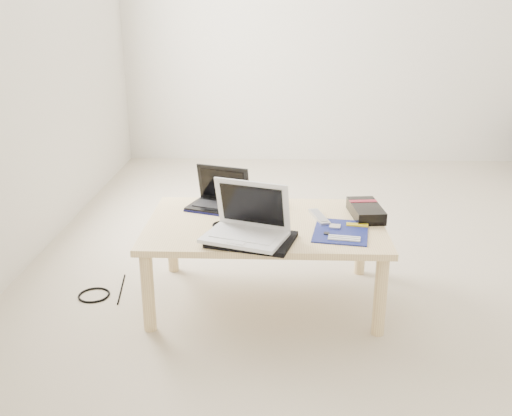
{
  "coord_description": "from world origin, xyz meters",
  "views": [
    {
      "loc": [
        -0.64,
        -3.17,
        1.35
      ],
      "look_at": [
        -0.73,
        -0.69,
        0.47
      ],
      "focal_mm": 40.0,
      "sensor_mm": 36.0,
      "label": 1
    }
  ],
  "objects_px": {
    "coffee_table": "(265,232)",
    "netbook": "(219,199)",
    "gpu_box": "(366,211)",
    "white_laptop": "(247,226)"
  },
  "relations": [
    {
      "from": "coffee_table",
      "to": "netbook",
      "type": "distance_m",
      "value": 0.32
    },
    {
      "from": "coffee_table",
      "to": "netbook",
      "type": "bearing_deg",
      "value": 138.63
    },
    {
      "from": "coffee_table",
      "to": "gpu_box",
      "type": "xyz_separation_m",
      "value": [
        0.48,
        0.1,
        0.08
      ]
    },
    {
      "from": "white_laptop",
      "to": "gpu_box",
      "type": "relative_size",
      "value": 1.41
    },
    {
      "from": "netbook",
      "to": "gpu_box",
      "type": "relative_size",
      "value": 1.18
    },
    {
      "from": "coffee_table",
      "to": "netbook",
      "type": "xyz_separation_m",
      "value": [
        -0.23,
        0.2,
        0.09
      ]
    },
    {
      "from": "gpu_box",
      "to": "white_laptop",
      "type": "bearing_deg",
      "value": -149.78
    },
    {
      "from": "coffee_table",
      "to": "gpu_box",
      "type": "bearing_deg",
      "value": 11.56
    },
    {
      "from": "netbook",
      "to": "coffee_table",
      "type": "bearing_deg",
      "value": -41.37
    },
    {
      "from": "coffee_table",
      "to": "gpu_box",
      "type": "height_order",
      "value": "gpu_box"
    }
  ]
}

